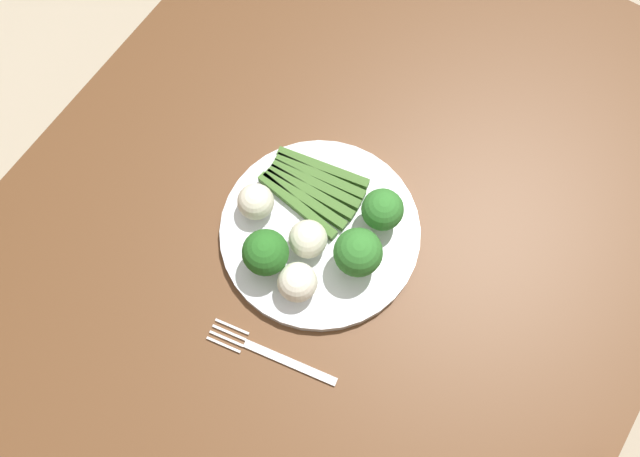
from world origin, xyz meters
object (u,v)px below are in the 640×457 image
Objects in this scene: cauliflower_near_fork at (298,283)px; cauliflower_front_left at (256,202)px; dining_table at (303,309)px; broccoli_front at (382,210)px; broccoli_right at (358,253)px; asparagus_bundle at (312,188)px; broccoli_outer_edge at (264,254)px; cauliflower_back at (308,239)px; plate at (320,232)px; fork at (271,354)px.

cauliflower_front_left is at bearing 60.36° from cauliflower_near_fork.
dining_table is 19.58× the size of broccoli_front.
broccoli_right is at bearing -32.57° from cauliflower_near_fork.
dining_table is at bearing -65.83° from asparagus_bundle.
asparagus_bundle is 2.72× the size of cauliflower_near_fork.
cauliflower_front_left is (0.05, 0.05, -0.02)m from broccoli_outer_edge.
plate is at bearing -2.56° from cauliflower_back.
fork is (-0.09, -0.02, 0.12)m from dining_table.
cauliflower_front_left is 0.19m from fork.
broccoli_outer_edge is 0.05m from cauliflower_near_fork.
broccoli_outer_edge is at bearing 123.74° from broccoli_right.
cauliflower_near_fork is at bearing -119.64° from cauliflower_front_left.
broccoli_front is 0.89× the size of broccoli_right.
asparagus_bundle is at bearing 96.51° from broccoli_front.
plate is at bearing 14.29° from cauliflower_near_fork.
asparagus_bundle is 2.85× the size of cauliflower_front_left.
dining_table is 0.19m from asparagus_bundle.
dining_table is at bearing -157.20° from cauliflower_back.
broccoli_right is at bearing -36.21° from dining_table.
broccoli_outer_edge is 0.95× the size of broccoli_right.
broccoli_front is (0.12, -0.04, 0.17)m from dining_table.
fork is (-0.14, -0.04, -0.04)m from cauliflower_back.
dining_table is at bearing -87.17° from broccoli_outer_edge.
cauliflower_back is 0.15m from fork.
cauliflower_back is 0.08m from cauliflower_front_left.
cauliflower_back is at bearing -94.19° from cauliflower_front_left.
cauliflower_back is 0.29× the size of fork.
cauliflower_near_fork is (-0.07, 0.04, -0.02)m from broccoli_right.
broccoli_front is at bearing 3.85° from asparagus_bundle.
fork is at bearing -140.60° from cauliflower_front_left.
dining_table is at bearing -165.65° from plate.
plate is 0.17m from fork.
plate is 0.09m from broccoli_outer_edge.
dining_table is 0.19m from broccoli_right.
asparagus_bundle is (0.11, 0.06, 0.14)m from dining_table.
dining_table is 9.52× the size of asparagus_bundle.
broccoli_outer_edge is at bearing -88.68° from asparagus_bundle.
broccoli_right is at bearing -101.36° from plate.
broccoli_front reaches higher than dining_table.
asparagus_bundle is at bearing -80.20° from fork.
broccoli_outer_edge reaches higher than fork.
broccoli_outer_edge reaches higher than broccoli_front.
cauliflower_back is at bearing -85.44° from fork.
broccoli_outer_edge is 0.11m from broccoli_right.
broccoli_outer_edge is 0.08m from cauliflower_front_left.
cauliflower_front_left is at bearing 92.74° from broccoli_right.
fork is at bearing -170.34° from cauliflower_near_fork.
asparagus_bundle is 0.12m from broccoli_right.
asparagus_bundle is at bearing -36.46° from cauliflower_front_left.
broccoli_right reaches higher than cauliflower_front_left.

